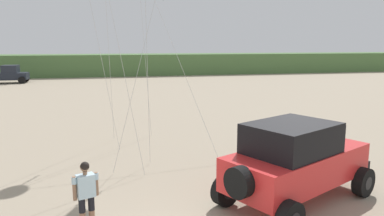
% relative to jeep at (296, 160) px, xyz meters
% --- Properties ---
extents(dune_ridge, '(90.00, 6.54, 2.87)m').
position_rel_jeep_xyz_m(dune_ridge, '(-3.40, 43.70, 0.23)').
color(dune_ridge, '#4C703D').
rests_on(dune_ridge, ground_plane).
extents(jeep, '(5.00, 4.04, 2.26)m').
position_rel_jeep_xyz_m(jeep, '(0.00, 0.00, 0.00)').
color(jeep, red).
rests_on(jeep, ground_plane).
extents(person_watching, '(0.59, 0.41, 1.67)m').
position_rel_jeep_xyz_m(person_watching, '(-5.54, -0.35, -0.26)').
color(person_watching, '#8C664C').
rests_on(person_watching, ground_plane).
extents(distant_pickup, '(4.60, 2.36, 1.98)m').
position_rel_jeep_xyz_m(distant_pickup, '(-15.92, 35.39, -0.26)').
color(distant_pickup, '#1E232D').
rests_on(distant_pickup, ground_plane).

